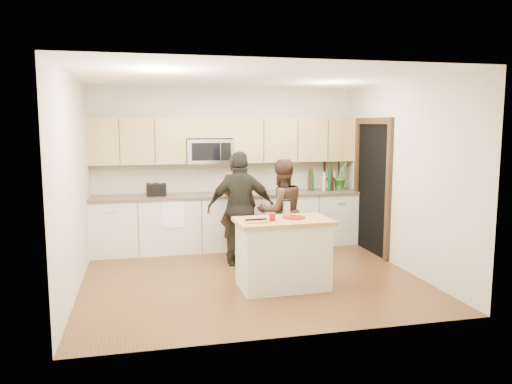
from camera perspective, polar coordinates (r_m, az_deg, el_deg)
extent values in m
plane|color=brown|center=(6.99, -0.64, -9.69)|extent=(4.50, 4.50, 0.00)
cube|color=beige|center=(8.67, -3.49, 2.80)|extent=(4.50, 0.02, 2.70)
cube|color=beige|center=(4.80, 4.47, -1.21)|extent=(4.50, 0.02, 2.70)
cube|color=beige|center=(6.61, -20.08, 0.80)|extent=(0.02, 4.00, 2.70)
cube|color=beige|center=(7.52, 16.34, 1.75)|extent=(0.02, 4.00, 2.70)
cube|color=white|center=(6.70, -0.68, 12.93)|extent=(4.50, 4.00, 0.02)
cube|color=beige|center=(8.49, -3.10, -3.43)|extent=(4.50, 0.62, 0.90)
cube|color=brown|center=(8.40, -3.11, -0.30)|extent=(4.50, 0.66, 0.04)
cube|color=tan|center=(8.36, -13.40, 5.69)|extent=(1.55, 0.33, 0.75)
cube|color=tan|center=(8.75, 4.25, 5.96)|extent=(2.17, 0.33, 0.75)
cube|color=tan|center=(8.43, -5.44, 7.31)|extent=(0.78, 0.33, 0.33)
cube|color=silver|center=(8.40, -5.38, 4.68)|extent=(0.76, 0.40, 0.40)
cube|color=black|center=(8.19, -5.74, 4.59)|extent=(0.47, 0.01, 0.29)
cube|color=black|center=(8.24, -3.45, 4.64)|extent=(0.17, 0.01, 0.29)
cube|color=black|center=(8.34, 13.17, 0.34)|extent=(0.02, 1.05, 2.10)
cube|color=#322113|center=(7.82, 14.90, -0.19)|extent=(0.06, 0.10, 2.10)
cube|color=#322113|center=(8.85, 11.43, 0.81)|extent=(0.06, 0.10, 2.10)
cube|color=#322113|center=(8.27, 13.30, 7.92)|extent=(0.06, 1.25, 0.10)
cube|color=black|center=(9.19, 8.62, 2.57)|extent=(0.30, 0.03, 0.38)
cube|color=tan|center=(9.17, 8.66, 2.56)|extent=(0.24, 0.00, 0.32)
cube|color=white|center=(8.03, -9.42, -2.36)|extent=(0.34, 0.01, 0.48)
cube|color=white|center=(8.28, -9.58, -0.41)|extent=(0.34, 0.60, 0.01)
cube|color=beige|center=(6.45, 3.10, -7.27)|extent=(1.13, 0.69, 0.85)
cube|color=#AF8A49|center=(6.35, 3.13, -3.34)|extent=(1.23, 0.75, 0.05)
cylinder|color=maroon|center=(6.44, 4.35, -2.90)|extent=(0.30, 0.30, 0.02)
cube|color=silver|center=(6.43, 3.49, -1.92)|extent=(0.08, 0.06, 0.20)
cube|color=black|center=(6.42, 3.49, -0.96)|extent=(0.10, 0.06, 0.02)
cylinder|color=maroon|center=(6.21, 1.86, -2.91)|extent=(0.08, 0.08, 0.09)
cube|color=#AF8A49|center=(6.14, 0.02, -3.40)|extent=(0.26, 0.20, 0.02)
cube|color=black|center=(6.18, 0.00, -3.16)|extent=(0.27, 0.04, 0.02)
cube|color=silver|center=(6.08, 0.48, -3.41)|extent=(0.21, 0.03, 0.01)
cube|color=black|center=(8.26, -11.33, 0.26)|extent=(0.32, 0.20, 0.20)
cube|color=silver|center=(8.24, -11.84, 0.96)|extent=(0.03, 0.14, 0.00)
cube|color=silver|center=(8.25, -10.86, 0.99)|extent=(0.03, 0.14, 0.00)
cylinder|color=black|center=(8.78, 6.41, 1.38)|extent=(0.07, 0.07, 0.38)
cylinder|color=#391C0A|center=(8.83, 6.22, 1.50)|extent=(0.08, 0.08, 0.40)
cylinder|color=#B9B091|center=(8.78, 7.79, 1.21)|extent=(0.07, 0.07, 0.33)
cylinder|color=black|center=(8.96, 8.48, 1.56)|extent=(0.08, 0.08, 0.41)
cylinder|color=#391C0A|center=(8.89, 8.64, 1.19)|extent=(0.08, 0.08, 0.31)
cylinder|color=#B9B091|center=(9.00, 8.92, 1.31)|extent=(0.07, 0.07, 0.32)
cylinder|color=black|center=(8.76, 8.41, 1.47)|extent=(0.07, 0.07, 0.42)
imported|color=#337D32|center=(8.98, 9.63, 1.84)|extent=(0.35, 0.35, 0.50)
imported|color=black|center=(7.89, -2.13, -1.53)|extent=(0.71, 0.62, 1.65)
imported|color=#312218|center=(7.58, 2.89, -2.19)|extent=(0.86, 0.72, 1.58)
imported|color=black|center=(7.40, -1.72, -1.92)|extent=(1.05, 0.54, 1.71)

